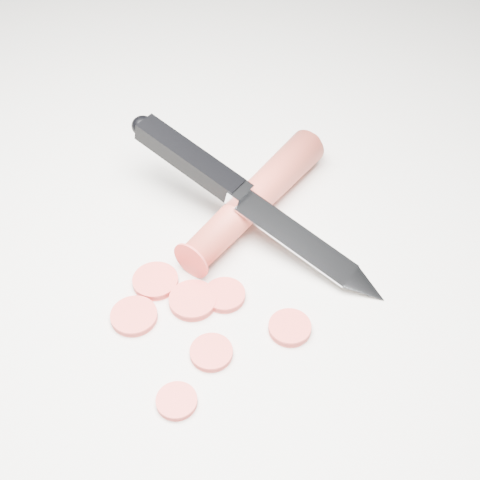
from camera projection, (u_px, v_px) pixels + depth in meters
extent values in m
plane|color=silver|center=(207.00, 263.00, 0.58)|extent=(2.40, 2.40, 0.00)
cylinder|color=#C53C2D|center=(255.00, 198.00, 0.61)|extent=(0.15, 0.16, 0.03)
cylinder|color=#EC4038|center=(211.00, 352.00, 0.52)|extent=(0.03, 0.03, 0.01)
cylinder|color=#EC4038|center=(134.00, 316.00, 0.54)|extent=(0.04, 0.04, 0.01)
cylinder|color=#EC4038|center=(155.00, 281.00, 0.56)|extent=(0.04, 0.04, 0.01)
cylinder|color=#EC4038|center=(225.00, 295.00, 0.55)|extent=(0.03, 0.03, 0.01)
cylinder|color=#EC4038|center=(290.00, 328.00, 0.53)|extent=(0.03, 0.03, 0.01)
cylinder|color=#EC4038|center=(193.00, 300.00, 0.55)|extent=(0.04, 0.04, 0.01)
cylinder|color=#EC4038|center=(177.00, 401.00, 0.49)|extent=(0.03, 0.03, 0.01)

